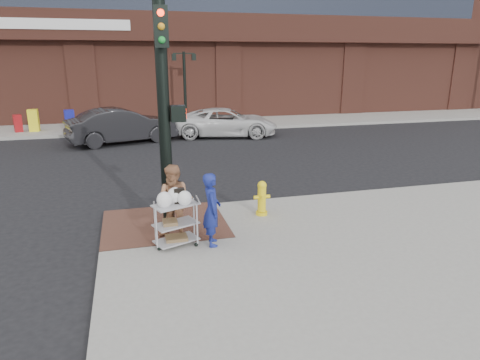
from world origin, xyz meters
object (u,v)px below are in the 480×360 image
object	(u,v)px
utility_cart	(176,220)
fire_hydrant	(262,198)
pedestrian_tan	(175,202)
minivan_white	(226,122)
traffic_signal_pole	(165,108)
sedan_dark	(122,126)
lamp_post	(185,80)
woman_blue	(212,209)

from	to	relation	value
utility_cart	fire_hydrant	world-z (taller)	utility_cart
pedestrian_tan	minivan_white	size ratio (longest dim) A/B	0.32
traffic_signal_pole	pedestrian_tan	distance (m)	2.02
sedan_dark	traffic_signal_pole	bearing A→B (deg)	168.33
fire_hydrant	pedestrian_tan	bearing A→B (deg)	-158.60
lamp_post	woman_blue	world-z (taller)	lamp_post
pedestrian_tan	traffic_signal_pole	bearing A→B (deg)	117.26
lamp_post	minivan_white	xyz separation A→B (m)	(1.55, -3.62, -1.91)
sedan_dark	utility_cart	bearing A→B (deg)	167.90
traffic_signal_pole	woman_blue	xyz separation A→B (m)	(0.73, -1.27, -1.92)
woman_blue	sedan_dark	world-z (taller)	woman_blue
utility_cart	woman_blue	bearing A→B (deg)	-11.83
lamp_post	sedan_dark	xyz separation A→B (m)	(-3.52, -4.09, -1.81)
pedestrian_tan	sedan_dark	size ratio (longest dim) A/B	0.32
utility_cart	lamp_post	bearing A→B (deg)	81.43
lamp_post	utility_cart	distance (m)	16.64
minivan_white	sedan_dark	bearing A→B (deg)	107.65
pedestrian_tan	minivan_white	xyz separation A→B (m)	(3.97, 12.35, -0.25)
minivan_white	pedestrian_tan	bearing A→B (deg)	174.56
woman_blue	utility_cart	xyz separation A→B (m)	(-0.72, 0.15, -0.22)
pedestrian_tan	fire_hydrant	bearing A→B (deg)	44.16
traffic_signal_pole	lamp_post	bearing A→B (deg)	80.76
woman_blue	pedestrian_tan	bearing A→B (deg)	57.23
lamp_post	sedan_dark	bearing A→B (deg)	-130.74
lamp_post	minivan_white	distance (m)	4.38
sedan_dark	fire_hydrant	size ratio (longest dim) A/B	5.75
traffic_signal_pole	sedan_dark	bearing A→B (deg)	95.35
traffic_signal_pole	fire_hydrant	distance (m)	3.17
lamp_post	utility_cart	xyz separation A→B (m)	(-2.46, -16.35, -1.92)
pedestrian_tan	utility_cart	size ratio (longest dim) A/B	1.33
utility_cart	fire_hydrant	bearing A→B (deg)	28.89
traffic_signal_pole	pedestrian_tan	bearing A→B (deg)	-85.49
sedan_dark	utility_cart	xyz separation A→B (m)	(1.06, -12.26, -0.12)
woman_blue	minivan_white	xyz separation A→B (m)	(3.29, 12.88, -0.21)
woman_blue	minivan_white	world-z (taller)	woman_blue
woman_blue	traffic_signal_pole	bearing A→B (deg)	35.10
sedan_dark	minivan_white	distance (m)	5.09
lamp_post	woman_blue	xyz separation A→B (m)	(-1.74, -16.50, -1.71)
minivan_white	fire_hydrant	size ratio (longest dim) A/B	5.91
woman_blue	utility_cart	bearing A→B (deg)	83.27
woman_blue	minivan_white	bearing A→B (deg)	-9.25
woman_blue	utility_cart	size ratio (longest dim) A/B	1.27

